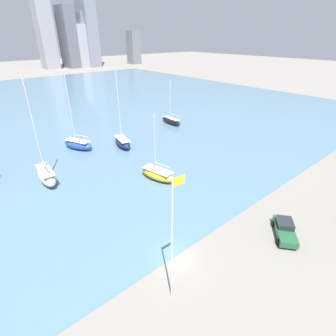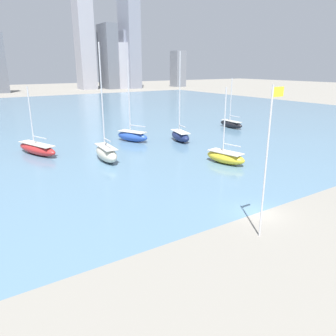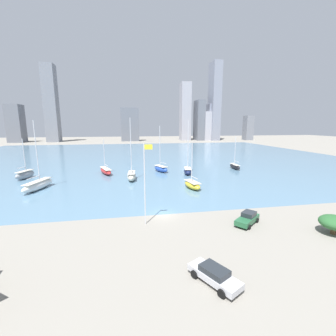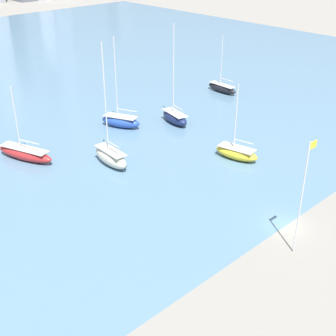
{
  "view_description": "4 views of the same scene",
  "coord_description": "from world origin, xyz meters",
  "px_view_note": "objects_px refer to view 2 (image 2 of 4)",
  "views": [
    {
      "loc": [
        -13.24,
        -14.43,
        20.29
      ],
      "look_at": [
        7.86,
        10.23,
        3.65
      ],
      "focal_mm": 28.0,
      "sensor_mm": 36.0,
      "label": 1
    },
    {
      "loc": [
        -22.12,
        -18.58,
        13.01
      ],
      "look_at": [
        -4.41,
        8.33,
        2.97
      ],
      "focal_mm": 35.0,
      "sensor_mm": 36.0,
      "label": 2
    },
    {
      "loc": [
        -5.17,
        -33.81,
        14.26
      ],
      "look_at": [
        3.44,
        15.21,
        4.66
      ],
      "focal_mm": 24.0,
      "sensor_mm": 36.0,
      "label": 3
    },
    {
      "loc": [
        -37.06,
        -21.17,
        28.26
      ],
      "look_at": [
        -6.68,
        10.92,
        5.2
      ],
      "focal_mm": 50.0,
      "sensor_mm": 36.0,
      "label": 4
    }
  ],
  "objects_px": {
    "sailboat_yellow": "(225,157)",
    "sailboat_red": "(37,149)",
    "sailboat_black": "(231,124)",
    "sailboat_navy": "(180,135)",
    "flag_pole": "(267,159)",
    "sailboat_cream": "(106,153)",
    "sailboat_blue": "(132,136)"
  },
  "relations": [
    {
      "from": "sailboat_yellow",
      "to": "sailboat_red",
      "type": "bearing_deg",
      "value": 125.59
    },
    {
      "from": "sailboat_black",
      "to": "sailboat_navy",
      "type": "distance_m",
      "value": 18.06
    },
    {
      "from": "sailboat_black",
      "to": "sailboat_red",
      "type": "xyz_separation_m",
      "value": [
        -41.12,
        -0.53,
        0.05
      ]
    },
    {
      "from": "flag_pole",
      "to": "sailboat_red",
      "type": "height_order",
      "value": "flag_pole"
    },
    {
      "from": "sailboat_navy",
      "to": "flag_pole",
      "type": "bearing_deg",
      "value": -102.89
    },
    {
      "from": "sailboat_cream",
      "to": "sailboat_yellow",
      "type": "bearing_deg",
      "value": -33.04
    },
    {
      "from": "sailboat_blue",
      "to": "sailboat_cream",
      "type": "bearing_deg",
      "value": -158.29
    },
    {
      "from": "sailboat_navy",
      "to": "sailboat_yellow",
      "type": "relative_size",
      "value": 1.49
    },
    {
      "from": "flag_pole",
      "to": "sailboat_navy",
      "type": "xyz_separation_m",
      "value": [
        14.74,
        31.79,
        -5.32
      ]
    },
    {
      "from": "flag_pole",
      "to": "sailboat_red",
      "type": "bearing_deg",
      "value": 103.98
    },
    {
      "from": "sailboat_black",
      "to": "sailboat_blue",
      "type": "distance_m",
      "value": 24.63
    },
    {
      "from": "sailboat_cream",
      "to": "sailboat_yellow",
      "type": "height_order",
      "value": "sailboat_cream"
    },
    {
      "from": "sailboat_red",
      "to": "sailboat_black",
      "type": "bearing_deg",
      "value": -19.11
    },
    {
      "from": "sailboat_blue",
      "to": "sailboat_yellow",
      "type": "height_order",
      "value": "sailboat_blue"
    },
    {
      "from": "sailboat_navy",
      "to": "sailboat_red",
      "type": "distance_m",
      "value": 24.19
    },
    {
      "from": "sailboat_blue",
      "to": "sailboat_red",
      "type": "bearing_deg",
      "value": 156.21
    },
    {
      "from": "sailboat_black",
      "to": "sailboat_navy",
      "type": "xyz_separation_m",
      "value": [
        -17.34,
        -5.02,
        0.19
      ]
    },
    {
      "from": "flag_pole",
      "to": "sailboat_black",
      "type": "distance_m",
      "value": 49.14
    },
    {
      "from": "sailboat_blue",
      "to": "sailboat_black",
      "type": "bearing_deg",
      "value": -23.5
    },
    {
      "from": "sailboat_cream",
      "to": "sailboat_black",
      "type": "bearing_deg",
      "value": 20.3
    },
    {
      "from": "flag_pole",
      "to": "sailboat_black",
      "type": "height_order",
      "value": "flag_pole"
    },
    {
      "from": "sailboat_blue",
      "to": "sailboat_cream",
      "type": "relative_size",
      "value": 0.87
    },
    {
      "from": "sailboat_black",
      "to": "sailboat_red",
      "type": "distance_m",
      "value": 41.12
    },
    {
      "from": "sailboat_black",
      "to": "sailboat_blue",
      "type": "bearing_deg",
      "value": -176.57
    },
    {
      "from": "sailboat_yellow",
      "to": "sailboat_cream",
      "type": "bearing_deg",
      "value": 131.34
    },
    {
      "from": "sailboat_black",
      "to": "sailboat_red",
      "type": "relative_size",
      "value": 1.04
    },
    {
      "from": "flag_pole",
      "to": "sailboat_yellow",
      "type": "distance_m",
      "value": 21.31
    },
    {
      "from": "flag_pole",
      "to": "sailboat_blue",
      "type": "bearing_deg",
      "value": 78.44
    },
    {
      "from": "sailboat_black",
      "to": "sailboat_yellow",
      "type": "height_order",
      "value": "sailboat_black"
    },
    {
      "from": "flag_pole",
      "to": "sailboat_red",
      "type": "xyz_separation_m",
      "value": [
        -9.03,
        36.28,
        -5.45
      ]
    },
    {
      "from": "sailboat_navy",
      "to": "sailboat_red",
      "type": "xyz_separation_m",
      "value": [
        -23.77,
        4.49,
        -0.14
      ]
    },
    {
      "from": "sailboat_yellow",
      "to": "sailboat_navy",
      "type": "bearing_deg",
      "value": 67.63
    }
  ]
}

